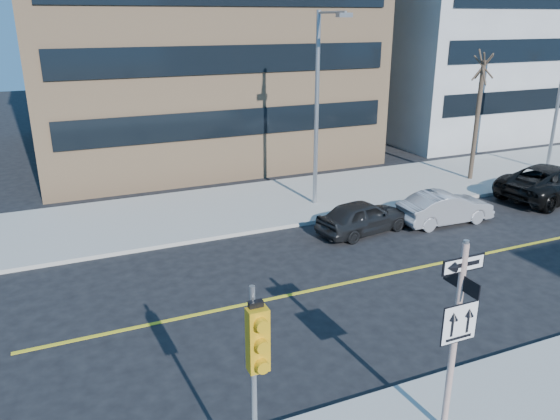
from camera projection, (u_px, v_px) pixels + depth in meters
name	position (u px, v px, depth m)	size (l,w,h in m)	color
ground	(374.00, 365.00, 13.07)	(120.00, 120.00, 0.00)	black
far_sidewalk	(532.00, 166.00, 30.19)	(66.00, 6.00, 0.15)	#A9A69E
sign_pole	(456.00, 329.00, 10.08)	(0.92, 0.92, 4.06)	silver
traffic_signal	(257.00, 357.00, 8.25)	(0.32, 0.45, 4.00)	gray
parked_car_a	(363.00, 217.00, 20.92)	(3.81, 1.53, 1.30)	black
parked_car_b	(445.00, 208.00, 21.90)	(3.93, 1.37, 1.29)	gray
parked_car_c	(552.00, 182.00, 24.86)	(5.65, 2.61, 1.57)	black
streetlight_a	(320.00, 98.00, 22.28)	(0.55, 2.25, 8.00)	gray
street_tree_west	(483.00, 70.00, 25.88)	(1.80, 1.80, 6.35)	#362720
building_grey_mid	(478.00, 22.00, 40.34)	(20.00, 16.00, 15.00)	#9B9DA0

